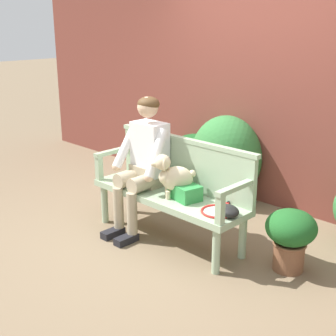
{
  "coord_description": "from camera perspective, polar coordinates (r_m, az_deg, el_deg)",
  "views": [
    {
      "loc": [
        2.84,
        -2.91,
        2.02
      ],
      "look_at": [
        0.0,
        0.0,
        0.71
      ],
      "focal_mm": 49.52,
      "sensor_mm": 36.0,
      "label": 1
    }
  ],
  "objects": [
    {
      "name": "hedge_bush_mid_right",
      "position": [
        5.63,
        3.98,
        0.57
      ],
      "size": [
        1.03,
        0.72,
        0.72
      ],
      "primitive_type": "ellipsoid",
      "color": "#194C1E",
      "rests_on": "ground"
    },
    {
      "name": "ground_plane",
      "position": [
        4.54,
        0.0,
        -8.62
      ],
      "size": [
        40.0,
        40.0,
        0.0
      ],
      "primitive_type": "plane",
      "color": "#7A664C"
    },
    {
      "name": "brick_garden_fence",
      "position": [
        5.35,
        12.15,
        10.64
      ],
      "size": [
        8.0,
        0.3,
        2.78
      ],
      "primitive_type": "cube",
      "color": "brown",
      "rests_on": "ground"
    },
    {
      "name": "garden_bench",
      "position": [
        4.37,
        0.0,
        -3.91
      ],
      "size": [
        1.63,
        0.49,
        0.46
      ],
      "color": "#9EB793",
      "rests_on": "ground"
    },
    {
      "name": "baseball_glove",
      "position": [
        3.88,
        7.41,
        -5.23
      ],
      "size": [
        0.27,
        0.25,
        0.09
      ],
      "primitive_type": "ellipsoid",
      "rotation": [
        0.0,
        0.0,
        -0.43
      ],
      "color": "black",
      "rests_on": "garden_bench"
    },
    {
      "name": "bench_armrest_right_end",
      "position": [
        3.75,
        7.59,
        -3.54
      ],
      "size": [
        0.06,
        0.49,
        0.28
      ],
      "color": "#9EB793",
      "rests_on": "garden_bench"
    },
    {
      "name": "person_seated",
      "position": [
        4.47,
        -3.0,
        1.07
      ],
      "size": [
        0.56,
        0.65,
        1.33
      ],
      "color": "black",
      "rests_on": "ground"
    },
    {
      "name": "sports_bag",
      "position": [
        4.2,
        2.11,
        -2.94
      ],
      "size": [
        0.32,
        0.25,
        0.14
      ],
      "primitive_type": "cube",
      "rotation": [
        0.0,
        0.0,
        -0.21
      ],
      "color": "#2D8E42",
      "rests_on": "garden_bench"
    },
    {
      "name": "bench_armrest_left_end",
      "position": [
        4.78,
        -7.4,
        1.19
      ],
      "size": [
        0.06,
        0.49,
        0.28
      ],
      "color": "#9EB793",
      "rests_on": "garden_bench"
    },
    {
      "name": "hedge_bush_mid_left",
      "position": [
        5.4,
        7.11,
        1.25
      ],
      "size": [
        0.85,
        0.77,
        0.99
      ],
      "primitive_type": "ellipsoid",
      "color": "#337538",
      "rests_on": "ground"
    },
    {
      "name": "bench_backrest",
      "position": [
        4.42,
        1.95,
        0.66
      ],
      "size": [
        1.67,
        0.06,
        0.5
      ],
      "color": "#9EB793",
      "rests_on": "garden_bench"
    },
    {
      "name": "tennis_racket",
      "position": [
        3.98,
        6.3,
        -5.18
      ],
      "size": [
        0.35,
        0.58,
        0.03
      ],
      "color": "red",
      "rests_on": "garden_bench"
    },
    {
      "name": "potted_plant",
      "position": [
        4.0,
        14.85,
        -7.9
      ],
      "size": [
        0.43,
        0.43,
        0.54
      ],
      "color": "brown",
      "rests_on": "ground"
    },
    {
      "name": "dog_on_bench",
      "position": [
        4.2,
        0.66,
        -0.99
      ],
      "size": [
        0.35,
        0.37,
        0.41
      ],
      "color": "beige",
      "rests_on": "garden_bench"
    }
  ]
}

